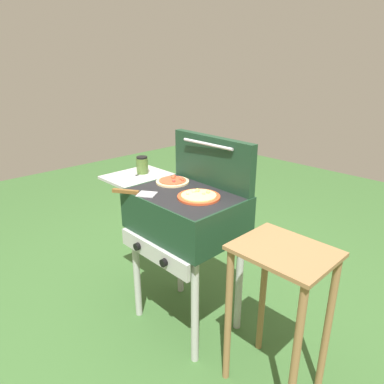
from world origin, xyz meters
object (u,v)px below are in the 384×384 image
(pizza_cheese, at_px, (199,196))
(sauce_jar, at_px, (142,165))
(pizza_pepperoni, at_px, (173,181))
(grill, at_px, (184,215))
(prep_table, at_px, (280,292))
(spatula, at_px, (134,193))

(pizza_cheese, height_order, sauce_jar, sauce_jar)
(pizza_pepperoni, distance_m, sauce_jar, 0.30)
(pizza_pepperoni, height_order, sauce_jar, sauce_jar)
(grill, relative_size, prep_table, 1.19)
(pizza_pepperoni, xyz_separation_m, spatula, (-0.00, -0.29, -0.00))
(spatula, bearing_deg, prep_table, 14.44)
(pizza_pepperoni, bearing_deg, sauce_jar, -176.97)
(grill, bearing_deg, sauce_jar, 173.01)
(pizza_cheese, xyz_separation_m, spatula, (-0.30, -0.22, -0.00))
(sauce_jar, relative_size, spatula, 0.46)
(prep_table, bearing_deg, pizza_cheese, -180.00)
(grill, bearing_deg, spatula, -130.21)
(prep_table, bearing_deg, sauce_jar, 177.31)
(sauce_jar, relative_size, prep_table, 0.14)
(grill, distance_m, pizza_pepperoni, 0.25)
(spatula, bearing_deg, grill, 49.79)
(sauce_jar, distance_m, prep_table, 1.22)
(spatula, relative_size, prep_table, 0.31)
(pizza_pepperoni, distance_m, prep_table, 0.92)
(sauce_jar, bearing_deg, pizza_cheese, -5.21)
(pizza_cheese, xyz_separation_m, pizza_pepperoni, (-0.30, 0.07, 0.00))
(prep_table, bearing_deg, spatula, -165.56)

